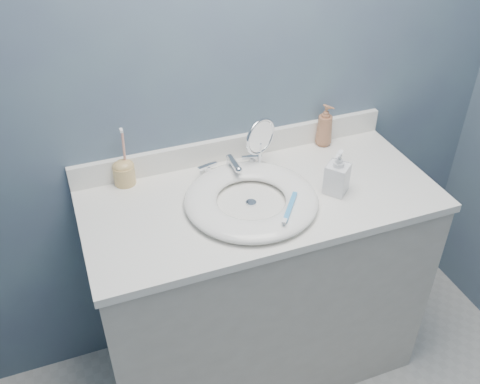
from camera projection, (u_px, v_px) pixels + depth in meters
name	position (u px, v px, depth m)	size (l,w,h in m)	color
back_wall	(233.00, 78.00, 1.85)	(2.20, 0.02, 2.40)	#4A5570
vanity_cabinet	(259.00, 288.00, 2.10)	(1.20, 0.55, 0.85)	beige
countertop	(261.00, 199.00, 1.84)	(1.22, 0.57, 0.03)	white
backsplash	(235.00, 147.00, 2.00)	(1.22, 0.02, 0.09)	white
basin	(251.00, 199.00, 1.78)	(0.45, 0.45, 0.04)	white
drain	(251.00, 203.00, 1.79)	(0.04, 0.04, 0.01)	silver
faucet	(231.00, 167.00, 1.93)	(0.25, 0.13, 0.07)	silver
makeup_mirror	(260.00, 143.00, 1.90)	(0.13, 0.08, 0.21)	silver
soap_bottle_amber	(325.00, 125.00, 2.06)	(0.07, 0.07, 0.17)	#9C6546
soap_bottle_clear	(338.00, 172.00, 1.81)	(0.07, 0.07, 0.16)	white
toothbrush_holder	(124.00, 171.00, 1.86)	(0.08, 0.08, 0.22)	tan
toothbrush_lying	(290.00, 208.00, 1.70)	(0.12, 0.15, 0.02)	#3D96D9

